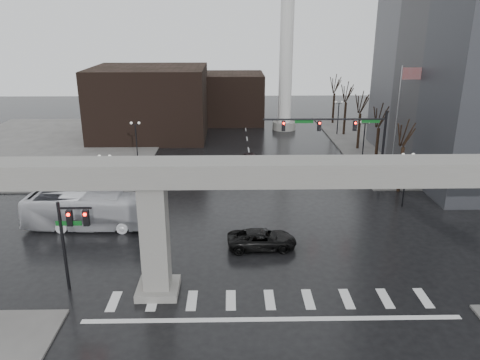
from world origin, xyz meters
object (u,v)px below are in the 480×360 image
Objects in this scene: city_bus at (90,211)px; far_car at (251,160)px; pickup_truck at (262,239)px; signal_mast_arm at (346,133)px.

city_bus is 2.63× the size of far_car.
pickup_truck is 20.93m from far_car.
pickup_truck is 0.48× the size of city_bus.
far_car is (-8.92, 8.04, -5.13)m from signal_mast_arm.
city_bus is (-13.91, 3.89, 0.78)m from pickup_truck.
signal_mast_arm is at bearing -38.10° from pickup_truck.
signal_mast_arm is 1.12× the size of city_bus.
pickup_truck is 1.27× the size of far_car.
signal_mast_arm reaches higher than far_car.
city_bus is at bearing 71.28° from pickup_truck.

